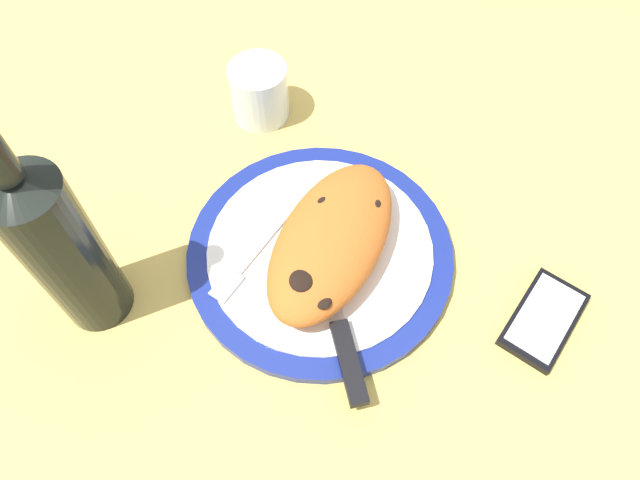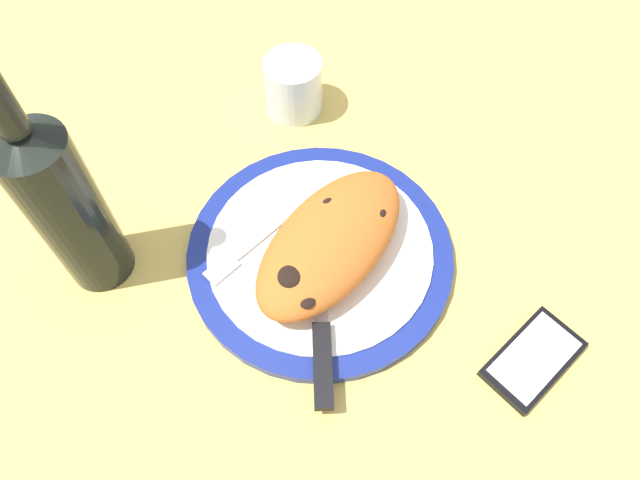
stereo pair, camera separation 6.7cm
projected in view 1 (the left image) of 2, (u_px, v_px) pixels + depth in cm
name	position (u px, v px, depth cm)	size (l,w,h in cm)	color
ground_plane	(320.00, 262.00, 71.51)	(150.00, 150.00, 3.00)	#DBB756
plate	(320.00, 253.00, 69.53)	(31.63, 31.63, 1.71)	navy
calzone	(331.00, 242.00, 65.94)	(23.82, 13.43, 5.67)	#C16023
fork	(253.00, 254.00, 68.16)	(17.11, 5.42, 0.40)	silver
knife	(342.00, 338.00, 62.42)	(18.99, 13.30, 1.20)	silver
smartphone	(544.00, 319.00, 65.33)	(12.56, 9.07, 1.16)	black
water_glass	(260.00, 95.00, 79.40)	(7.87, 7.87, 8.05)	silver
wine_bottle	(61.00, 247.00, 56.46)	(7.39, 7.39, 30.08)	black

